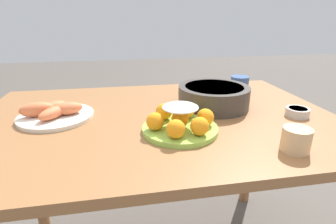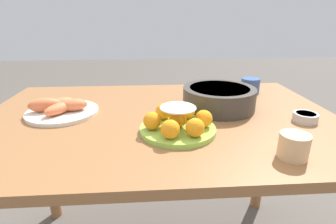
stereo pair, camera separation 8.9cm
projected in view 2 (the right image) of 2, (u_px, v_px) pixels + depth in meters
dining_table at (160, 141)px, 1.01m from camera, size 1.31×0.87×0.77m
cake_plate at (178, 122)px, 0.82m from camera, size 0.24×0.24×0.09m
serving_bowl at (219, 97)px, 1.02m from camera, size 0.28×0.28×0.08m
sauce_bowl at (305, 117)px, 0.91m from camera, size 0.08×0.08×0.03m
seafood_platter at (61, 109)px, 0.97m from camera, size 0.26×0.26×0.06m
cup_near at (294, 146)px, 0.67m from camera, size 0.08×0.08×0.07m
cup_far at (250, 86)px, 1.22m from camera, size 0.09×0.09×0.07m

